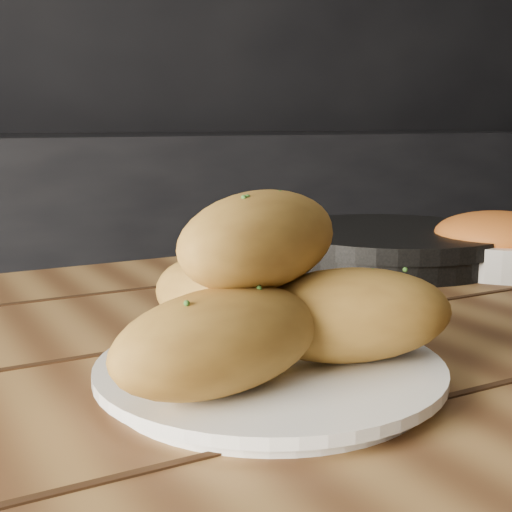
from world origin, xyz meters
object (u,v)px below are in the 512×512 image
at_px(bread_rolls, 266,299).
at_px(bowl, 499,244).
at_px(table, 387,461).
at_px(plate, 270,373).
at_px(skillet, 391,245).

relative_size(bread_rolls, bowl, 1.43).
height_order(table, plate, plate).
xyz_separation_m(plate, skillet, (0.36, 0.31, 0.01)).
xyz_separation_m(table, bowl, (0.33, 0.19, 0.13)).
bearing_deg(skillet, bowl, -47.35).
xyz_separation_m(plate, bread_rolls, (-0.01, -0.00, 0.06)).
bearing_deg(table, bowl, 30.04).
height_order(table, bread_rolls, bread_rolls).
distance_m(table, plate, 0.17).
height_order(plate, bowl, bowl).
height_order(table, bowl, bowl).
bearing_deg(table, plate, -169.72).
distance_m(plate, bowl, 0.50).
relative_size(table, bowl, 7.52).
relative_size(plate, bread_rolls, 0.91).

